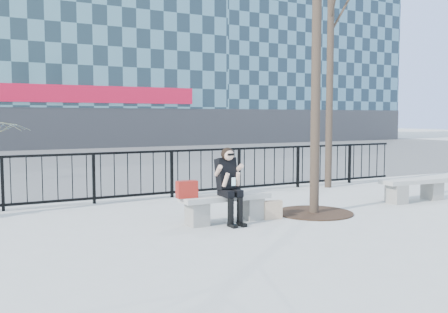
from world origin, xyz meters
name	(u,v)px	position (x,y,z in m)	size (l,w,h in m)	color
ground	(225,222)	(0.00, 0.00, 0.00)	(120.00, 120.00, 0.00)	#9A9B95
street_surface	(65,159)	(0.00, 15.00, 0.00)	(60.00, 23.00, 0.01)	#474747
railing	(164,174)	(0.00, 3.00, 0.55)	(14.00, 0.06, 1.10)	black
building_right	(284,15)	(20.00, 27.00, 10.30)	(16.20, 10.20, 20.60)	slate
tree_grate	(314,213)	(1.90, -0.10, 0.01)	(1.50, 1.50, 0.02)	black
bench_main	(225,205)	(0.00, 0.00, 0.30)	(1.65, 0.46, 0.49)	slate
bench_second	(415,188)	(4.75, -0.04, 0.31)	(1.68, 0.47, 0.50)	slate
seated_woman	(230,186)	(0.00, -0.16, 0.67)	(0.50, 0.64, 1.34)	black
handbag	(187,189)	(-0.73, 0.02, 0.64)	(0.35, 0.17, 0.29)	maroon
shopping_bag	(272,210)	(0.88, -0.17, 0.17)	(0.36, 0.13, 0.34)	beige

